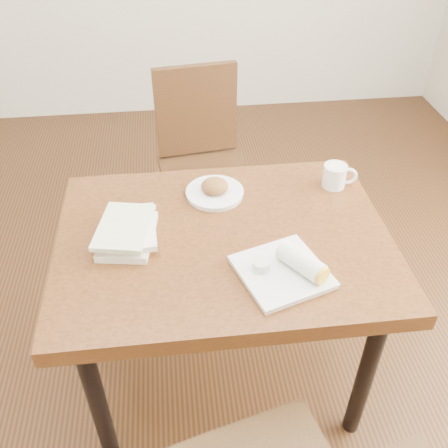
{
  "coord_description": "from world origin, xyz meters",
  "views": [
    {
      "loc": [
        -0.15,
        -1.26,
        1.83
      ],
      "look_at": [
        0.0,
        0.0,
        0.8
      ],
      "focal_mm": 40.0,
      "sensor_mm": 36.0,
      "label": 1
    }
  ],
  "objects": [
    {
      "name": "ground",
      "position": [
        0.0,
        0.0,
        -0.01
      ],
      "size": [
        4.0,
        5.0,
        0.01
      ],
      "primitive_type": "cube",
      "color": "#472814",
      "rests_on": "ground"
    },
    {
      "name": "table",
      "position": [
        0.0,
        0.0,
        0.66
      ],
      "size": [
        1.11,
        0.83,
        0.75
      ],
      "color": "brown",
      "rests_on": "ground"
    },
    {
      "name": "chair_far",
      "position": [
        -0.01,
        0.87,
        0.55
      ],
      "size": [
        0.47,
        0.47,
        0.95
      ],
      "color": "#3F2612",
      "rests_on": "ground"
    },
    {
      "name": "plate_scone",
      "position": [
        -0.01,
        0.23,
        0.77
      ],
      "size": [
        0.21,
        0.21,
        0.07
      ],
      "color": "white",
      "rests_on": "table"
    },
    {
      "name": "coffee_mug",
      "position": [
        0.45,
        0.24,
        0.8
      ],
      "size": [
        0.13,
        0.09,
        0.09
      ],
      "color": "white",
      "rests_on": "table"
    },
    {
      "name": "plate_burrito",
      "position": [
        0.17,
        -0.21,
        0.78
      ],
      "size": [
        0.32,
        0.32,
        0.08
      ],
      "color": "white",
      "rests_on": "table"
    },
    {
      "name": "book_stack",
      "position": [
        -0.32,
        0.02,
        0.78
      ],
      "size": [
        0.21,
        0.27,
        0.06
      ],
      "color": "white",
      "rests_on": "table"
    }
  ]
}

